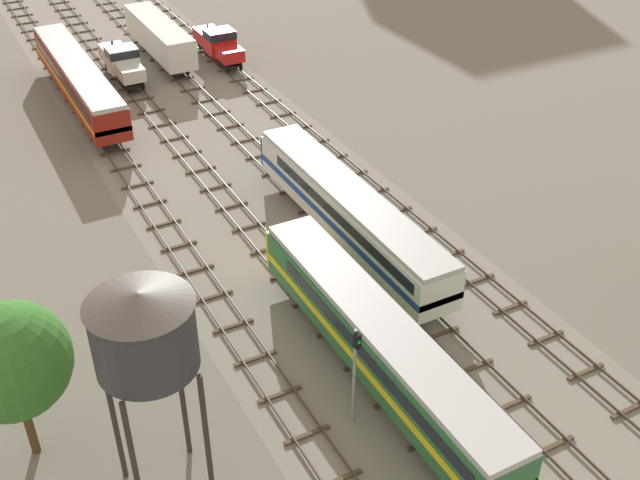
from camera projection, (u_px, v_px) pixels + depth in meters
name	position (u px, v px, depth m)	size (l,w,h in m)	color
ground_plane	(244.00, 178.00, 57.29)	(480.00, 480.00, 0.00)	slate
ballast_bed	(244.00, 178.00, 57.29)	(18.71, 176.00, 0.01)	gray
track_far_left	(144.00, 194.00, 55.07)	(2.40, 126.00, 0.29)	#47382D
track_left	(208.00, 178.00, 56.99)	(2.40, 126.00, 0.29)	#47382D
track_centre_left	(268.00, 163.00, 58.91)	(2.40, 126.00, 0.29)	#47382D
track_centre	(324.00, 149.00, 60.83)	(2.40, 126.00, 0.29)	#47382D
diesel_railcar_left_nearest	(380.00, 342.00, 38.10)	(2.96, 20.50, 3.80)	#286638
diesel_railcar_centre_left_near	(349.00, 210.00, 48.49)	(2.96, 20.50, 3.80)	white
passenger_coach_far_left_mid	(78.00, 78.00, 66.68)	(2.96, 22.00, 3.80)	maroon
shunter_loco_left_midfar	(122.00, 60.00, 71.86)	(2.74, 8.46, 3.10)	white
shunter_loco_centre_far	(219.00, 43.00, 75.93)	(2.74, 8.46, 3.10)	red
freight_boxcar_centre_left_farther	(159.00, 36.00, 76.24)	(2.87, 14.00, 3.60)	white
water_tower	(144.00, 333.00, 29.06)	(4.22, 4.22, 10.77)	#2D2826
signal_post_nearest	(355.00, 365.00, 35.32)	(0.28, 0.47, 5.63)	gray
lineside_tree_0	(10.00, 361.00, 32.59)	(5.25, 5.25, 8.22)	#4C331E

